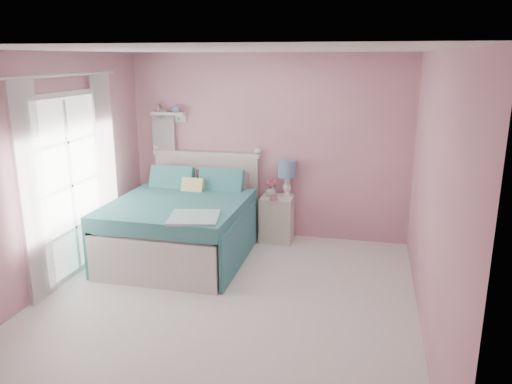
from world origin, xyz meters
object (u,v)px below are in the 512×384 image
at_px(teacup, 274,198).
at_px(table_lamp, 287,171).
at_px(vase, 271,191).
at_px(nightstand, 277,218).
at_px(bed, 183,225).

bearing_deg(teacup, table_lamp, 63.89).
xyz_separation_m(table_lamp, vase, (-0.22, -0.07, -0.27)).
xyz_separation_m(nightstand, vase, (-0.10, 0.04, 0.40)).
bearing_deg(teacup, vase, 111.59).
relative_size(nightstand, vase, 4.14).
relative_size(bed, nightstand, 3.26).
bearing_deg(table_lamp, teacup, -116.11).
xyz_separation_m(bed, table_lamp, (1.21, 0.91, 0.58)).
relative_size(bed, teacup, 23.58).
xyz_separation_m(nightstand, teacup, (-0.01, -0.17, 0.35)).
relative_size(nightstand, table_lamp, 1.27).
bearing_deg(nightstand, bed, -143.75).
bearing_deg(bed, table_lamp, 37.42).
distance_m(table_lamp, vase, 0.36).
bearing_deg(vase, nightstand, -20.85).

